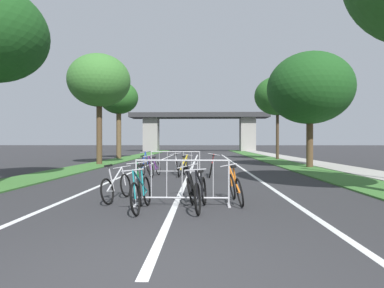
# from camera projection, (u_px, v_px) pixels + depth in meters

# --- Properties ---
(ground_plane) EXTENTS (300.00, 300.00, 0.00)m
(ground_plane) POSITION_uv_depth(u_px,v_px,m) (142.00, 282.00, 3.28)
(ground_plane) COLOR #2B2B2D
(grass_verge_left) EXTENTS (2.04, 57.83, 0.05)m
(grass_verge_left) POSITION_uv_depth(u_px,v_px,m) (124.00, 159.00, 27.14)
(grass_verge_left) COLOR #386B2D
(grass_verge_left) RESTS_ON ground
(grass_verge_right) EXTENTS (2.04, 57.83, 0.05)m
(grass_verge_right) POSITION_uv_depth(u_px,v_px,m) (268.00, 159.00, 26.71)
(grass_verge_right) COLOR #386B2D
(grass_verge_right) RESTS_ON ground
(sidewalk_path_right) EXTENTS (2.06, 57.83, 0.08)m
(sidewalk_path_right) POSITION_uv_depth(u_px,v_px,m) (292.00, 159.00, 26.64)
(sidewalk_path_right) COLOR #9E9B93
(sidewalk_path_right) RESTS_ON ground
(lane_stripe_center) EXTENTS (0.14, 33.45, 0.01)m
(lane_stripe_center) POSITION_uv_depth(u_px,v_px,m) (193.00, 165.00, 20.00)
(lane_stripe_center) COLOR silver
(lane_stripe_center) RESTS_ON ground
(lane_stripe_right_lane) EXTENTS (0.14, 33.45, 0.01)m
(lane_stripe_right_lane) POSITION_uv_depth(u_px,v_px,m) (237.00, 165.00, 19.90)
(lane_stripe_right_lane) COLOR silver
(lane_stripe_right_lane) RESTS_ON ground
(lane_stripe_left_lane) EXTENTS (0.14, 33.45, 0.01)m
(lane_stripe_left_lane) POSITION_uv_depth(u_px,v_px,m) (149.00, 165.00, 20.10)
(lane_stripe_left_lane) COLOR silver
(lane_stripe_left_lane) RESTS_ON ground
(overpass_bridge) EXTENTS (21.97, 4.21, 6.09)m
(overpass_bridge) POSITION_uv_depth(u_px,v_px,m) (199.00, 124.00, 51.02)
(overpass_bridge) COLOR #2D2D30
(overpass_bridge) RESTS_ON ground
(tree_left_pine_near) EXTENTS (3.96, 3.96, 7.09)m
(tree_left_pine_near) POSITION_uv_depth(u_px,v_px,m) (99.00, 81.00, 20.39)
(tree_left_pine_near) COLOR #4C3823
(tree_left_pine_near) RESTS_ON ground
(tree_left_maple_mid) EXTENTS (3.35, 3.35, 6.75)m
(tree_left_maple_mid) POSITION_uv_depth(u_px,v_px,m) (119.00, 98.00, 27.61)
(tree_left_maple_mid) COLOR brown
(tree_left_maple_mid) RESTS_ON ground
(tree_right_pine_far) EXTENTS (4.74, 4.74, 6.51)m
(tree_right_pine_far) POSITION_uv_depth(u_px,v_px,m) (310.00, 88.00, 17.94)
(tree_right_pine_far) COLOR #4C3823
(tree_right_pine_far) RESTS_ON ground
(tree_right_oak_near) EXTENTS (3.75, 3.75, 6.86)m
(tree_right_oak_near) POSITION_uv_depth(u_px,v_px,m) (277.00, 96.00, 26.16)
(tree_right_oak_near) COLOR #3D2D1E
(tree_right_oak_near) RESTS_ON ground
(crowd_barrier_nearest) EXTENTS (2.18, 0.44, 1.05)m
(crowd_barrier_nearest) POSITION_uv_depth(u_px,v_px,m) (182.00, 183.00, 7.24)
(crowd_barrier_nearest) COLOR #ADADB2
(crowd_barrier_nearest) RESTS_ON ground
(crowd_barrier_second) EXTENTS (2.18, 0.48, 1.05)m
(crowd_barrier_second) POSITION_uv_depth(u_px,v_px,m) (175.00, 163.00, 13.88)
(crowd_barrier_second) COLOR #ADADB2
(crowd_barrier_second) RESTS_ON ground
(bicycle_black_0) EXTENTS (0.47, 1.70, 0.93)m
(bicycle_black_0) POSITION_uv_depth(u_px,v_px,m) (201.00, 193.00, 6.79)
(bicycle_black_0) COLOR black
(bicycle_black_0) RESTS_ON ground
(bicycle_red_1) EXTENTS (0.51, 1.61, 0.97)m
(bicycle_red_1) POSITION_uv_depth(u_px,v_px,m) (211.00, 168.00, 13.34)
(bicycle_red_1) COLOR black
(bicycle_red_1) RESTS_ON ground
(bicycle_green_2) EXTENTS (0.64, 1.69, 0.95)m
(bicycle_green_2) POSITION_uv_depth(u_px,v_px,m) (139.00, 186.00, 7.70)
(bicycle_green_2) COLOR black
(bicycle_green_2) RESTS_ON ground
(bicycle_teal_3) EXTENTS (0.44, 1.71, 0.96)m
(bicycle_teal_3) POSITION_uv_depth(u_px,v_px,m) (141.00, 193.00, 6.74)
(bicycle_teal_3) COLOR black
(bicycle_teal_3) RESTS_ON ground
(bicycle_orange_4) EXTENTS (0.48, 1.68, 0.92)m
(bicycle_orange_4) POSITION_uv_depth(u_px,v_px,m) (235.00, 187.00, 7.54)
(bicycle_orange_4) COLOR black
(bicycle_orange_4) RESTS_ON ground
(bicycle_white_5) EXTENTS (0.56, 1.74, 0.96)m
(bicycle_white_5) POSITION_uv_depth(u_px,v_px,m) (177.00, 166.00, 14.28)
(bicycle_white_5) COLOR black
(bicycle_white_5) RESTS_ON ground
(bicycle_purple_6) EXTENTS (0.59, 1.70, 0.94)m
(bicycle_purple_6) POSITION_uv_depth(u_px,v_px,m) (154.00, 168.00, 13.40)
(bicycle_purple_6) COLOR black
(bicycle_purple_6) RESTS_ON ground
(bicycle_yellow_7) EXTENTS (0.60, 1.66, 0.95)m
(bicycle_yellow_7) POSITION_uv_depth(u_px,v_px,m) (183.00, 168.00, 13.50)
(bicycle_yellow_7) COLOR black
(bicycle_yellow_7) RESTS_ON ground
(bicycle_silver_8) EXTENTS (0.49, 1.67, 0.91)m
(bicycle_silver_8) POSITION_uv_depth(u_px,v_px,m) (117.00, 186.00, 7.85)
(bicycle_silver_8) COLOR black
(bicycle_silver_8) RESTS_ON ground
(bicycle_blue_9) EXTENTS (0.49, 1.75, 1.05)m
(bicycle_blue_9) POSITION_uv_depth(u_px,v_px,m) (145.00, 165.00, 14.46)
(bicycle_blue_9) COLOR black
(bicycle_blue_9) RESTS_ON ground
(bicycle_black_10) EXTENTS (0.55, 1.67, 0.90)m
(bicycle_black_10) POSITION_uv_depth(u_px,v_px,m) (191.00, 187.00, 7.79)
(bicycle_black_10) COLOR black
(bicycle_black_10) RESTS_ON ground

